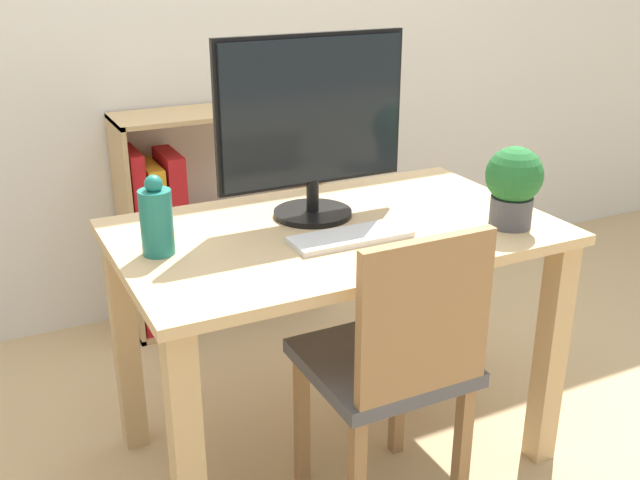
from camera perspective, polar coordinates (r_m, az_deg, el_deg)
ground_plane at (r=2.46m, az=1.08°, el=-15.55°), size 10.00×10.00×0.00m
desk at (r=2.15m, az=1.19°, el=-2.59°), size 1.21×0.74×0.75m
monitor at (r=2.10m, az=-0.61°, el=9.16°), size 0.56×0.23×0.52m
keyboard at (r=2.00m, az=2.33°, el=0.23°), size 0.33×0.12×0.02m
vase at (r=1.92m, az=-12.35°, el=1.53°), size 0.08×0.08×0.21m
potted_plant at (r=2.12m, az=14.53°, el=4.18°), size 0.16×0.16×0.23m
chair at (r=1.96m, az=5.69°, el=-9.24°), size 0.40×0.40×0.87m
bookshelf at (r=3.09m, az=-10.00°, el=0.62°), size 0.82×0.28×0.88m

